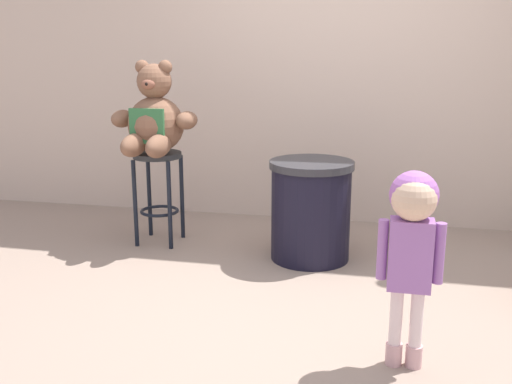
% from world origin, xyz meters
% --- Properties ---
extents(ground_plane, '(24.00, 24.00, 0.00)m').
position_xyz_m(ground_plane, '(0.00, 0.00, 0.00)').
color(ground_plane, gray).
extents(bar_stool_with_teddy, '(0.36, 0.36, 0.70)m').
position_xyz_m(bar_stool_with_teddy, '(-1.16, 0.87, 0.50)').
color(bar_stool_with_teddy, '#252729').
rests_on(bar_stool_with_teddy, ground_plane).
extents(teddy_bear, '(0.65, 0.58, 0.68)m').
position_xyz_m(teddy_bear, '(-1.16, 0.84, 0.95)').
color(teddy_bear, brown).
rests_on(teddy_bear, bar_stool_with_teddy).
extents(child_walking, '(0.30, 0.24, 0.93)m').
position_xyz_m(child_walking, '(0.64, -0.59, 0.68)').
color(child_walking, '#D19EA2').
rests_on(child_walking, ground_plane).
extents(trash_bin, '(0.59, 0.59, 0.70)m').
position_xyz_m(trash_bin, '(0.02, 0.76, 0.36)').
color(trash_bin, black).
rests_on(trash_bin, ground_plane).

